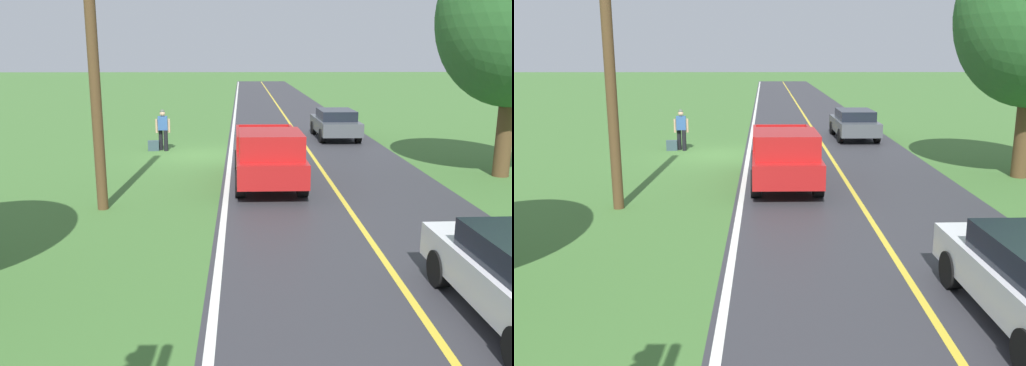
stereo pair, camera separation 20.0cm
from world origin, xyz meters
TOP-DOWN VIEW (x-y plane):
  - ground_plane at (0.00, 0.00)m, footprint 200.00×200.00m
  - road_surface at (-4.57, 0.00)m, footprint 7.00×120.00m
  - lane_edge_line at (-1.24, 0.00)m, footprint 0.16×117.60m
  - lane_centre_line at (-4.57, 0.00)m, footprint 0.14×117.60m
  - hitchhiker_walking at (1.64, -1.23)m, footprint 0.62×0.51m
  - suitcase_carried at (2.05, -1.11)m, footprint 0.48×0.24m
  - pickup_truck_passing at (-2.54, 5.25)m, footprint 2.16×5.43m
  - sedan_near_oncoming at (-6.27, -4.42)m, footprint 1.97×4.42m
  - utility_pole_roadside at (2.01, 7.84)m, footprint 0.28×0.28m

SIDE VIEW (x-z plane):
  - ground_plane at x=0.00m, z-range 0.00..0.00m
  - road_surface at x=-4.57m, z-range 0.00..0.00m
  - lane_edge_line at x=-1.24m, z-range 0.00..0.01m
  - lane_centre_line at x=-4.57m, z-range 0.00..0.01m
  - suitcase_carried at x=2.05m, z-range 0.00..0.44m
  - sedan_near_oncoming at x=-6.27m, z-range 0.05..1.46m
  - pickup_truck_passing at x=-2.54m, z-range 0.06..1.88m
  - hitchhiker_walking at x=1.64m, z-range 0.11..1.85m
  - utility_pole_roadside at x=2.01m, z-range 0.00..8.25m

